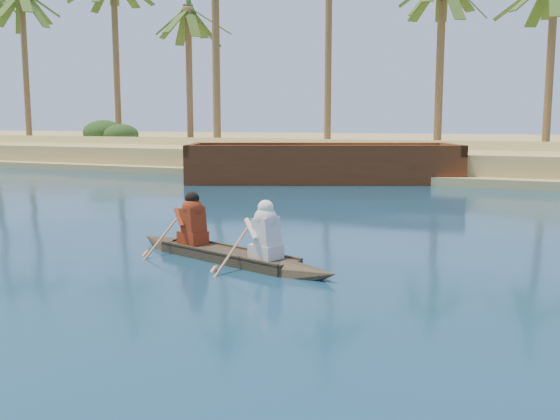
% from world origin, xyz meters
% --- Properties ---
extents(sandy_embankment, '(150.00, 51.00, 1.50)m').
position_xyz_m(sandy_embankment, '(0.00, 46.89, 0.53)').
color(sandy_embankment, tan).
rests_on(sandy_embankment, ground).
extents(palm_grove, '(110.00, 14.00, 16.00)m').
position_xyz_m(palm_grove, '(0.00, 35.00, 8.00)').
color(palm_grove, '#37501C').
rests_on(palm_grove, ground).
extents(shrub_cluster, '(100.00, 6.00, 2.40)m').
position_xyz_m(shrub_cluster, '(0.00, 31.50, 1.20)').
color(shrub_cluster, '#193613').
rests_on(shrub_cluster, ground).
extents(canoe, '(5.36, 2.31, 1.49)m').
position_xyz_m(canoe, '(8.00, 5.63, 0.29)').
color(canoe, '#3F3522').
rests_on(canoe, ground).
extents(barge_mid, '(12.78, 8.67, 2.03)m').
position_xyz_m(barge_mid, '(3.85, 22.00, 0.71)').
color(barge_mid, '#5C2A13').
rests_on(barge_mid, ground).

